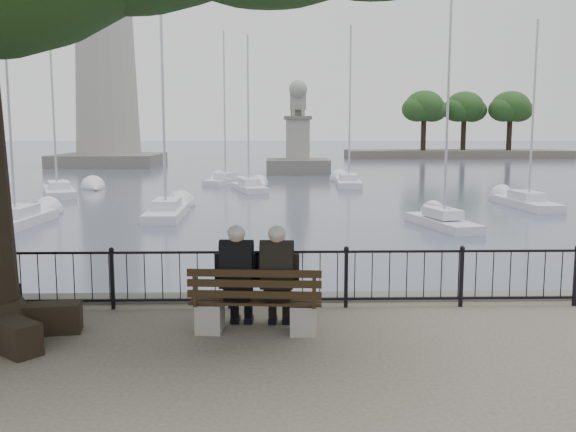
{
  "coord_description": "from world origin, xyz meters",
  "views": [
    {
      "loc": [
        -0.26,
        -8.25,
        3.08
      ],
      "look_at": [
        0.0,
        2.5,
        1.6
      ],
      "focal_mm": 40.0,
      "sensor_mm": 36.0,
      "label": 1
    }
  ],
  "objects_px": {
    "bench": "(256,309)",
    "person_left": "(238,282)",
    "lighthouse": "(105,35)",
    "lion_monument": "(298,150)",
    "person_right": "(278,282)"
  },
  "relations": [
    {
      "from": "bench",
      "to": "person_left",
      "type": "height_order",
      "value": "person_left"
    },
    {
      "from": "bench",
      "to": "lighthouse",
      "type": "relative_size",
      "value": 0.06
    },
    {
      "from": "lion_monument",
      "to": "lighthouse",
      "type": "bearing_deg",
      "value": 148.91
    },
    {
      "from": "person_left",
      "to": "person_right",
      "type": "bearing_deg",
      "value": -4.68
    },
    {
      "from": "lion_monument",
      "to": "person_left",
      "type": "bearing_deg",
      "value": -93.28
    },
    {
      "from": "person_right",
      "to": "lighthouse",
      "type": "height_order",
      "value": "lighthouse"
    },
    {
      "from": "bench",
      "to": "person_right",
      "type": "distance_m",
      "value": 0.52
    },
    {
      "from": "bench",
      "to": "person_right",
      "type": "xyz_separation_m",
      "value": [
        0.33,
        0.09,
        0.4
      ]
    },
    {
      "from": "bench",
      "to": "lighthouse",
      "type": "bearing_deg",
      "value": 106.03
    },
    {
      "from": "lighthouse",
      "to": "lion_monument",
      "type": "xyz_separation_m",
      "value": [
        20.0,
        -12.06,
        -11.81
      ]
    },
    {
      "from": "bench",
      "to": "person_left",
      "type": "relative_size",
      "value": 1.22
    },
    {
      "from": "person_right",
      "to": "lighthouse",
      "type": "xyz_separation_m",
      "value": [
        -17.81,
        60.77,
        12.13
      ]
    },
    {
      "from": "person_right",
      "to": "lighthouse",
      "type": "distance_m",
      "value": 64.47
    },
    {
      "from": "person_left",
      "to": "lion_monument",
      "type": "distance_m",
      "value": 48.74
    },
    {
      "from": "bench",
      "to": "lighthouse",
      "type": "xyz_separation_m",
      "value": [
        -17.49,
        60.85,
        12.53
      ]
    }
  ]
}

